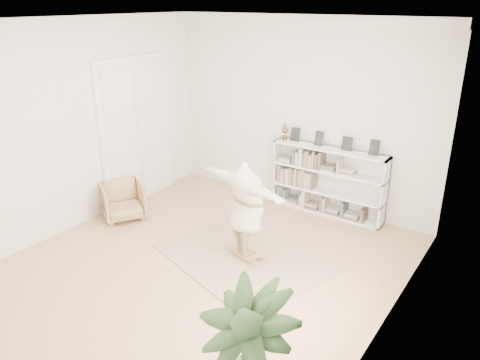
% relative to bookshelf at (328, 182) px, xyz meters
% --- Properties ---
extents(floor, '(6.00, 6.00, 0.00)m').
position_rel_bookshelf_xyz_m(floor, '(-0.74, -2.82, -0.64)').
color(floor, tan).
rests_on(floor, ground).
extents(room_shell, '(6.00, 6.00, 6.00)m').
position_rel_bookshelf_xyz_m(room_shell, '(-0.74, 0.12, 2.87)').
color(room_shell, silver).
rests_on(room_shell, floor).
extents(doors, '(0.09, 1.78, 2.92)m').
position_rel_bookshelf_xyz_m(doors, '(-3.45, -1.52, 0.76)').
color(doors, white).
rests_on(doors, floor).
extents(bookshelf, '(2.20, 0.35, 1.64)m').
position_rel_bookshelf_xyz_m(bookshelf, '(0.00, 0.00, 0.00)').
color(bookshelf, silver).
rests_on(bookshelf, floor).
extents(armchair, '(1.03, 1.02, 0.69)m').
position_rel_bookshelf_xyz_m(armchair, '(-3.04, -2.34, -0.29)').
color(armchair, tan).
rests_on(armchair, floor).
extents(rug, '(2.98, 2.65, 0.02)m').
position_rel_bookshelf_xyz_m(rug, '(-0.33, -2.27, -0.63)').
color(rug, tan).
rests_on(rug, floor).
extents(rocker_board, '(0.51, 0.39, 0.10)m').
position_rel_bookshelf_xyz_m(rocker_board, '(-0.33, -2.27, -0.57)').
color(rocker_board, '#9C643E').
rests_on(rocker_board, rug).
extents(person, '(1.95, 1.05, 1.54)m').
position_rel_bookshelf_xyz_m(person, '(-0.33, -2.27, 0.25)').
color(person, beige).
rests_on(person, rocker_board).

